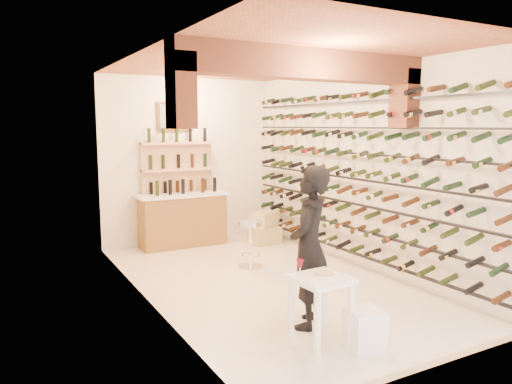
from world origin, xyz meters
TOP-DOWN VIEW (x-y plane):
  - ground at (0.00, 0.00)m, footprint 6.00×6.00m
  - room_shell at (0.00, -0.26)m, footprint 3.52×6.02m
  - wine_rack at (1.53, 0.00)m, footprint 0.32×5.70m
  - back_counter at (-0.30, 2.65)m, footprint 1.70×0.62m
  - back_shelving at (-0.30, 2.89)m, footprint 1.40×0.31m
  - tasting_table at (-0.61, -2.17)m, footprint 0.56×0.56m
  - white_stool at (-0.22, -2.40)m, footprint 0.39×0.39m
  - person at (-0.36, -1.61)m, footprint 0.79×0.79m
  - chrome_barstool at (0.13, 0.72)m, footprint 0.40×0.40m
  - crate_lower at (1.14, 2.02)m, footprint 0.57×0.40m
  - crate_upper at (1.14, 2.02)m, footprint 0.60×0.52m

SIDE VIEW (x-z plane):
  - ground at x=0.00m, z-range 0.00..0.00m
  - crate_lower at x=1.14m, z-range 0.00..0.34m
  - white_stool at x=-0.22m, z-range 0.00..0.42m
  - chrome_barstool at x=0.13m, z-range 0.06..0.83m
  - crate_upper at x=1.14m, z-range 0.34..0.63m
  - back_counter at x=-0.30m, z-range -0.11..1.18m
  - tasting_table at x=-0.61m, z-range 0.17..1.10m
  - person at x=-0.36m, z-range 0.00..1.85m
  - back_shelving at x=-0.30m, z-range -0.19..2.53m
  - wine_rack at x=1.53m, z-range 0.27..2.83m
  - room_shell at x=0.00m, z-range 0.65..3.86m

